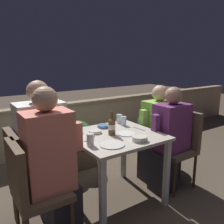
# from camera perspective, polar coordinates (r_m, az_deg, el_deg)

# --- Properties ---
(ground_plane) EXTENTS (16.00, 16.00, 0.00)m
(ground_plane) POSITION_cam_1_polar(r_m,az_deg,el_deg) (2.73, 0.77, -20.42)
(ground_plane) COLOR brown
(parapet_wall) EXTENTS (9.00, 0.18, 0.77)m
(parapet_wall) POSITION_cam_1_polar(r_m,az_deg,el_deg) (3.96, -13.40, -3.60)
(parapet_wall) COLOR tan
(parapet_wall) RESTS_ON ground_plane
(dining_table) EXTENTS (0.86, 0.82, 0.75)m
(dining_table) POSITION_cam_1_polar(r_m,az_deg,el_deg) (2.44, 0.82, -7.84)
(dining_table) COLOR #BCB2A3
(dining_table) RESTS_ON ground_plane
(planter_hedge) EXTENTS (0.93, 0.47, 0.66)m
(planter_hedge) POSITION_cam_1_polar(r_m,az_deg,el_deg) (3.25, -12.26, -7.75)
(planter_hedge) COLOR brown
(planter_hedge) RESTS_ON ground_plane
(chair_left_near) EXTENTS (0.41, 0.41, 0.90)m
(chair_left_near) POSITION_cam_1_polar(r_m,az_deg,el_deg) (2.00, -19.18, -16.45)
(chair_left_near) COLOR brown
(chair_left_near) RESTS_ON ground_plane
(person_coral_top) EXTENTS (0.47, 0.26, 1.30)m
(person_coral_top) POSITION_cam_1_polar(r_m,az_deg,el_deg) (2.00, -13.95, -12.51)
(person_coral_top) COLOR #282833
(person_coral_top) RESTS_ON ground_plane
(chair_left_far) EXTENTS (0.41, 0.41, 0.90)m
(chair_left_far) POSITION_cam_1_polar(r_m,az_deg,el_deg) (2.27, -20.25, -12.89)
(chair_left_far) COLOR brown
(chair_left_far) RESTS_ON ground_plane
(person_white_polo) EXTENTS (0.49, 0.26, 1.32)m
(person_white_polo) POSITION_cam_1_polar(r_m,az_deg,el_deg) (2.26, -15.71, -9.33)
(person_white_polo) COLOR #282833
(person_white_polo) RESTS_ON ground_plane
(chair_right_near) EXTENTS (0.41, 0.41, 0.90)m
(chair_right_near) POSITION_cam_1_polar(r_m,az_deg,el_deg) (2.91, 16.07, -6.68)
(chair_right_near) COLOR brown
(chair_right_near) RESTS_ON ground_plane
(person_purple_stripe) EXTENTS (0.47, 0.26, 1.20)m
(person_purple_stripe) POSITION_cam_1_polar(r_m,az_deg,el_deg) (2.75, 13.48, -6.45)
(person_purple_stripe) COLOR #282833
(person_purple_stripe) RESTS_ON ground_plane
(chair_right_far) EXTENTS (0.41, 0.41, 0.90)m
(chair_right_far) POSITION_cam_1_polar(r_m,az_deg,el_deg) (3.13, 13.10, -5.11)
(chair_right_far) COLOR brown
(chair_right_far) RESTS_ON ground_plane
(person_green_blouse) EXTENTS (0.47, 0.26, 1.18)m
(person_green_blouse) POSITION_cam_1_polar(r_m,az_deg,el_deg) (2.98, 10.54, -4.92)
(person_green_blouse) COLOR #282833
(person_green_blouse) RESTS_ON ground_plane
(beer_bottle) EXTENTS (0.07, 0.07, 0.24)m
(beer_bottle) POSITION_cam_1_polar(r_m,az_deg,el_deg) (2.36, -0.04, -3.35)
(beer_bottle) COLOR brown
(beer_bottle) RESTS_ON dining_table
(plate_0) EXTENTS (0.19, 0.19, 0.01)m
(plate_0) POSITION_cam_1_polar(r_m,az_deg,el_deg) (2.41, 3.39, -5.21)
(plate_0) COLOR white
(plate_0) RESTS_ON dining_table
(plate_1) EXTENTS (0.22, 0.22, 0.01)m
(plate_1) POSITION_cam_1_polar(r_m,az_deg,el_deg) (2.12, -0.02, -7.87)
(plate_1) COLOR silver
(plate_1) RESTS_ON dining_table
(bowl_0) EXTENTS (0.15, 0.15, 0.05)m
(bowl_0) POSITION_cam_1_polar(r_m,az_deg,el_deg) (2.23, 6.66, -6.28)
(bowl_0) COLOR beige
(bowl_0) RESTS_ON dining_table
(bowl_1) EXTENTS (0.13, 0.13, 0.03)m
(bowl_1) POSITION_cam_1_polar(r_m,az_deg,el_deg) (2.63, -2.15, -3.34)
(bowl_1) COLOR #4C709E
(bowl_1) RESTS_ON dining_table
(bowl_2) EXTENTS (0.13, 0.13, 0.03)m
(bowl_2) POSITION_cam_1_polar(r_m,az_deg,el_deg) (2.44, -4.11, -4.67)
(bowl_2) COLOR beige
(bowl_2) RESTS_ON dining_table
(glass_cup_0) EXTENTS (0.06, 0.06, 0.10)m
(glass_cup_0) POSITION_cam_1_polar(r_m,az_deg,el_deg) (2.69, 2.81, -2.16)
(glass_cup_0) COLOR silver
(glass_cup_0) RESTS_ON dining_table
(glass_cup_1) EXTENTS (0.06, 0.06, 0.11)m
(glass_cup_1) POSITION_cam_1_polar(r_m,az_deg,el_deg) (2.09, -5.25, -6.67)
(glass_cup_1) COLOR silver
(glass_cup_1) RESTS_ON dining_table
(glass_cup_2) EXTENTS (0.07, 0.07, 0.10)m
(glass_cup_2) POSITION_cam_1_polar(r_m,az_deg,el_deg) (2.79, 1.76, -1.63)
(glass_cup_2) COLOR silver
(glass_cup_2) RESTS_ON dining_table
(fork_0) EXTENTS (0.03, 0.17, 0.01)m
(fork_0) POSITION_cam_1_polar(r_m,az_deg,el_deg) (2.59, 6.40, -3.95)
(fork_0) COLOR silver
(fork_0) RESTS_ON dining_table
(fork_1) EXTENTS (0.11, 0.15, 0.01)m
(fork_1) POSITION_cam_1_polar(r_m,az_deg,el_deg) (2.48, -8.64, -4.87)
(fork_1) COLOR silver
(fork_1) RESTS_ON dining_table
(fork_2) EXTENTS (0.16, 0.10, 0.01)m
(fork_2) POSITION_cam_1_polar(r_m,az_deg,el_deg) (2.28, -5.44, -6.39)
(fork_2) COLOR silver
(fork_2) RESTS_ON dining_table
(potted_plant) EXTENTS (0.40, 0.40, 0.77)m
(potted_plant) POSITION_cam_1_polar(r_m,az_deg,el_deg) (3.46, 9.40, -4.45)
(potted_plant) COLOR #B2A899
(potted_plant) RESTS_ON ground_plane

